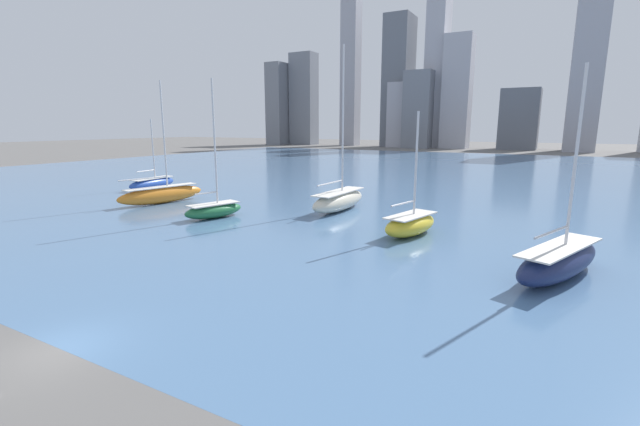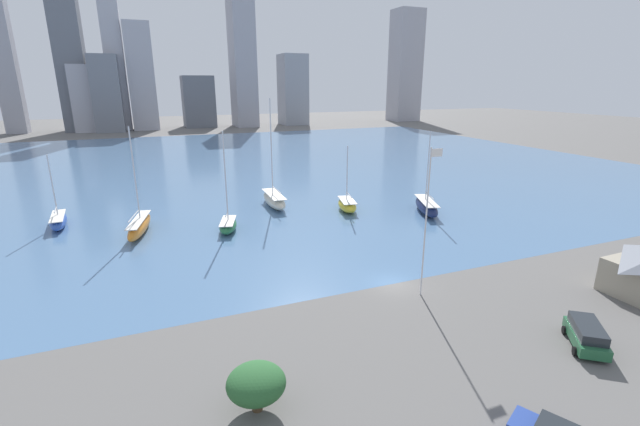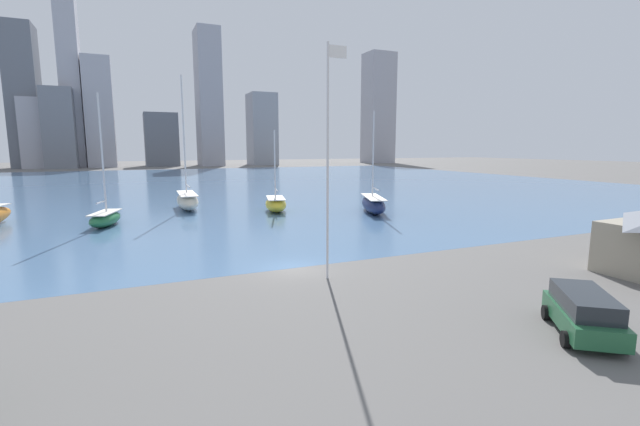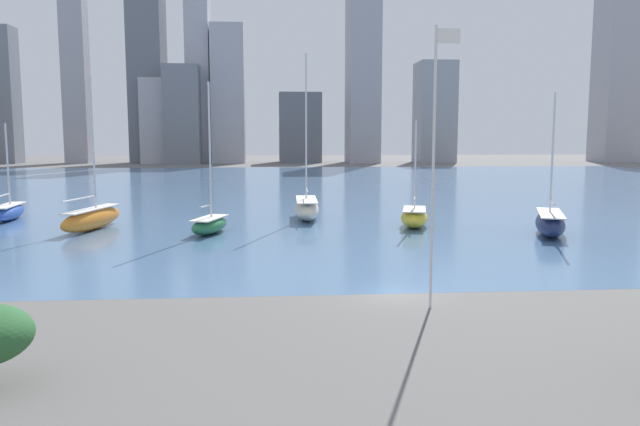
{
  "view_description": "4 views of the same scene",
  "coord_description": "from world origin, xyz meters",
  "px_view_note": "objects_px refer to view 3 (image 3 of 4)",
  "views": [
    {
      "loc": [
        16.79,
        -8.77,
        8.86
      ],
      "look_at": [
        2.78,
        16.63,
        2.93
      ],
      "focal_mm": 24.0,
      "sensor_mm": 36.0,
      "label": 1
    },
    {
      "loc": [
        -21.04,
        -32.75,
        18.86
      ],
      "look_at": [
        -1.9,
        14.46,
        3.47
      ],
      "focal_mm": 24.0,
      "sensor_mm": 36.0,
      "label": 2
    },
    {
      "loc": [
        -9.27,
        -25.71,
        7.87
      ],
      "look_at": [
        7.17,
        11.85,
        1.59
      ],
      "focal_mm": 24.0,
      "sensor_mm": 36.0,
      "label": 3
    },
    {
      "loc": [
        -6.67,
        -32.71,
        8.53
      ],
      "look_at": [
        -3.29,
        10.16,
        3.22
      ],
      "focal_mm": 35.0,
      "sensor_mm": 36.0,
      "label": 4
    }
  ],
  "objects_px": {
    "parked_suv_green": "(583,312)",
    "sailboat_green": "(105,217)",
    "flag_pole": "(328,156)",
    "sailboat_cream": "(187,200)",
    "sailboat_yellow": "(276,204)",
    "sailboat_navy": "(373,204)"
  },
  "relations": [
    {
      "from": "flag_pole",
      "to": "sailboat_navy",
      "type": "bearing_deg",
      "value": 53.62
    },
    {
      "from": "sailboat_cream",
      "to": "sailboat_navy",
      "type": "distance_m",
      "value": 23.83
    },
    {
      "from": "flag_pole",
      "to": "parked_suv_green",
      "type": "xyz_separation_m",
      "value": [
        6.54,
        -11.58,
        -6.37
      ]
    },
    {
      "from": "sailboat_yellow",
      "to": "flag_pole",
      "type": "bearing_deg",
      "value": -87.72
    },
    {
      "from": "flag_pole",
      "to": "sailboat_green",
      "type": "distance_m",
      "value": 29.03
    },
    {
      "from": "sailboat_cream",
      "to": "sailboat_yellow",
      "type": "distance_m",
      "value": 11.82
    },
    {
      "from": "flag_pole",
      "to": "sailboat_yellow",
      "type": "height_order",
      "value": "flag_pole"
    },
    {
      "from": "sailboat_green",
      "to": "parked_suv_green",
      "type": "height_order",
      "value": "sailboat_green"
    },
    {
      "from": "sailboat_cream",
      "to": "flag_pole",
      "type": "bearing_deg",
      "value": -81.11
    },
    {
      "from": "sailboat_cream",
      "to": "parked_suv_green",
      "type": "relative_size",
      "value": 3.43
    },
    {
      "from": "sailboat_cream",
      "to": "sailboat_yellow",
      "type": "bearing_deg",
      "value": -32.07
    },
    {
      "from": "flag_pole",
      "to": "sailboat_yellow",
      "type": "relative_size",
      "value": 1.38
    },
    {
      "from": "sailboat_green",
      "to": "parked_suv_green",
      "type": "distance_m",
      "value": 41.59
    },
    {
      "from": "sailboat_navy",
      "to": "flag_pole",
      "type": "bearing_deg",
      "value": -105.51
    },
    {
      "from": "flag_pole",
      "to": "parked_suv_green",
      "type": "height_order",
      "value": "flag_pole"
    },
    {
      "from": "sailboat_cream",
      "to": "sailboat_navy",
      "type": "relative_size",
      "value": 1.38
    },
    {
      "from": "flag_pole",
      "to": "parked_suv_green",
      "type": "bearing_deg",
      "value": -60.54
    },
    {
      "from": "sailboat_green",
      "to": "parked_suv_green",
      "type": "bearing_deg",
      "value": -44.54
    },
    {
      "from": "parked_suv_green",
      "to": "sailboat_green",
      "type": "bearing_deg",
      "value": 155.88
    },
    {
      "from": "parked_suv_green",
      "to": "sailboat_yellow",
      "type": "bearing_deg",
      "value": 128.77
    },
    {
      "from": "flag_pole",
      "to": "sailboat_green",
      "type": "relative_size",
      "value": 1.04
    },
    {
      "from": "sailboat_yellow",
      "to": "parked_suv_green",
      "type": "xyz_separation_m",
      "value": [
        1.01,
        -39.15,
        0.06
      ]
    }
  ]
}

